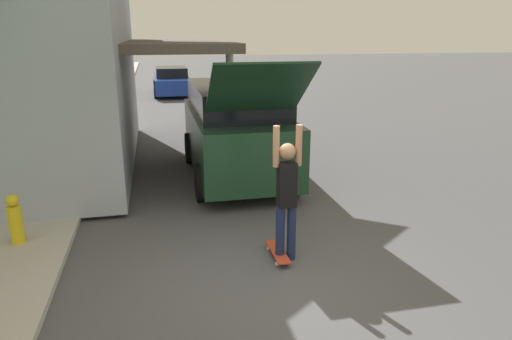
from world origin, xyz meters
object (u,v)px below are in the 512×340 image
Objects in this scene: suv_parked at (236,129)px; skateboarder at (287,193)px; car_down_street at (172,81)px; fire_hydrant at (15,220)px; skateboard at (278,252)px.

suv_parked is 4.10m from skateboarder.
fire_hydrant is at bearing -99.91° from car_down_street.
skateboarder is (0.81, -18.94, 0.35)m from car_down_street.
skateboarder is 4.13m from fire_hydrant.
skateboarder is at bearing -43.13° from skateboard.
suv_parked is 2.63× the size of skateboarder.
skateboard is (0.72, -18.86, -0.61)m from car_down_street.
suv_parked is at bearing 89.96° from skateboarder.
skateboarder is 2.54× the size of skateboard.
car_down_street is 17.99m from fire_hydrant.
car_down_street is at bearing 92.18° from skateboard.
fire_hydrant is at bearing -143.56° from suv_parked.
suv_parked is 4.15m from skateboard.
car_down_street reaches higher than skateboard.
suv_parked is at bearing 36.44° from fire_hydrant.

